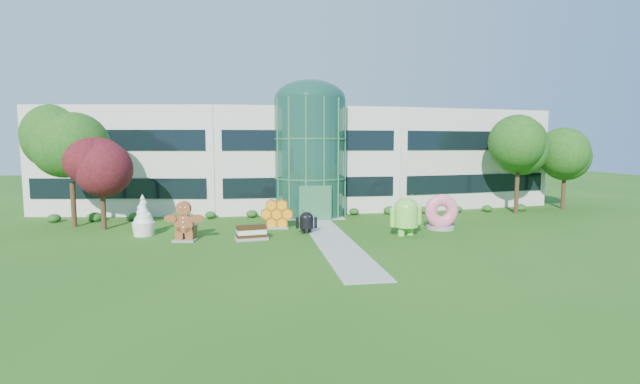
{
  "coord_description": "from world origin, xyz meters",
  "views": [
    {
      "loc": [
        -5.25,
        -27.17,
        6.13
      ],
      "look_at": [
        -0.08,
        6.0,
        2.6
      ],
      "focal_mm": 26.0,
      "sensor_mm": 36.0,
      "label": 1
    }
  ],
  "objects": [
    {
      "name": "donut",
      "position": [
        8.37,
        3.95,
        1.28
      ],
      "size": [
        2.54,
        1.35,
        2.57
      ],
      "primitive_type": null,
      "rotation": [
        0.0,
        0.0,
        -0.07
      ],
      "color": "#EE5A7F",
      "rests_on": "ground"
    },
    {
      "name": "building",
      "position": [
        0.0,
        18.0,
        4.65
      ],
      "size": [
        46.0,
        15.0,
        9.3
      ],
      "primitive_type": null,
      "color": "beige",
      "rests_on": "ground"
    },
    {
      "name": "android_black",
      "position": [
        -1.35,
        3.82,
        0.86
      ],
      "size": [
        1.53,
        1.04,
        1.73
      ],
      "primitive_type": null,
      "rotation": [
        0.0,
        0.0,
        -0.01
      ],
      "color": "black",
      "rests_on": "ground"
    },
    {
      "name": "trees_backdrop",
      "position": [
        0.0,
        13.0,
        4.2
      ],
      "size": [
        52.0,
        8.0,
        8.4
      ],
      "primitive_type": null,
      "color": "#174711",
      "rests_on": "ground"
    },
    {
      "name": "ground",
      "position": [
        0.0,
        0.0,
        0.0
      ],
      "size": [
        140.0,
        140.0,
        0.0
      ],
      "primitive_type": "plane",
      "color": "#215114",
      "rests_on": "ground"
    },
    {
      "name": "ice_cream_sandwich",
      "position": [
        -5.09,
        2.28,
        0.45
      ],
      "size": [
        2.17,
        1.34,
        0.91
      ],
      "primitive_type": null,
      "rotation": [
        0.0,
        0.0,
        0.16
      ],
      "color": "black",
      "rests_on": "ground"
    },
    {
      "name": "atrium",
      "position": [
        0.0,
        12.0,
        4.9
      ],
      "size": [
        6.0,
        6.0,
        9.8
      ],
      "primitive_type": "cylinder",
      "color": "#194738",
      "rests_on": "ground"
    },
    {
      "name": "honeycomb",
      "position": [
        -3.24,
        5.94,
        0.97
      ],
      "size": [
        2.54,
        1.15,
        1.93
      ],
      "primitive_type": null,
      "rotation": [
        0.0,
        0.0,
        -0.11
      ],
      "color": "#FF9D19",
      "rests_on": "ground"
    },
    {
      "name": "gingerbread",
      "position": [
        -9.27,
        2.48,
        1.28
      ],
      "size": [
        2.94,
        1.62,
        2.56
      ],
      "primitive_type": null,
      "rotation": [
        0.0,
        0.0,
        -0.21
      ],
      "color": "brown",
      "rests_on": "ground"
    },
    {
      "name": "tree_red",
      "position": [
        -15.5,
        7.5,
        3.0
      ],
      "size": [
        4.0,
        4.0,
        6.0
      ],
      "primitive_type": null,
      "color": "#3F0C14",
      "rests_on": "ground"
    },
    {
      "name": "walkway",
      "position": [
        0.0,
        2.0,
        0.02
      ],
      "size": [
        2.4,
        20.0,
        0.04
      ],
      "primitive_type": "cube",
      "color": "#9E9E93",
      "rests_on": "ground"
    },
    {
      "name": "cupcake",
      "position": [
        -9.2,
        3.42,
        0.84
      ],
      "size": [
        1.63,
        1.63,
        1.69
      ],
      "primitive_type": null,
      "rotation": [
        0.0,
        0.0,
        0.18
      ],
      "color": "white",
      "rests_on": "ground"
    },
    {
      "name": "froyo",
      "position": [
        -12.2,
        4.72,
        1.37
      ],
      "size": [
        1.79,
        1.79,
        2.73
      ],
      "primitive_type": null,
      "rotation": [
        0.0,
        0.0,
        0.13
      ],
      "color": "white",
      "rests_on": "ground"
    },
    {
      "name": "android_green",
      "position": [
        5.13,
        2.11,
        1.49
      ],
      "size": [
        3.04,
        2.49,
        2.98
      ],
      "primitive_type": null,
      "rotation": [
        0.0,
        0.0,
        0.32
      ],
      "color": "#77D644",
      "rests_on": "ground"
    }
  ]
}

